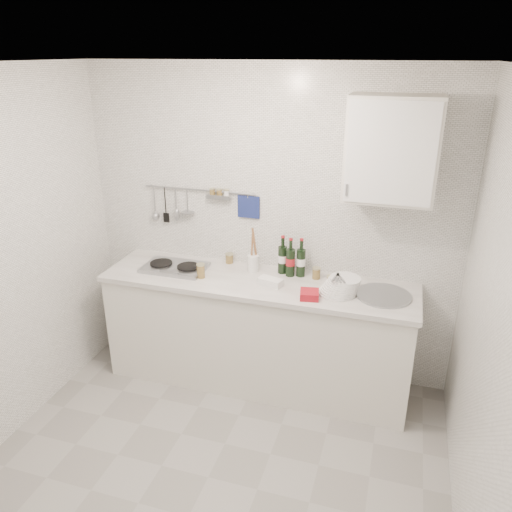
{
  "coord_description": "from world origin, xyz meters",
  "views": [
    {
      "loc": [
        1.01,
        -2.24,
        2.56
      ],
      "look_at": [
        0.05,
        0.9,
        1.2
      ],
      "focal_mm": 35.0,
      "sensor_mm": 36.0,
      "label": 1
    }
  ],
  "objects": [
    {
      "name": "floor",
      "position": [
        0.0,
        0.0,
        0.0
      ],
      "size": [
        3.0,
        3.0,
        0.0
      ],
      "primitive_type": "plane",
      "color": "gray",
      "rests_on": "ground"
    },
    {
      "name": "ceiling",
      "position": [
        0.0,
        0.0,
        2.5
      ],
      "size": [
        3.0,
        3.0,
        0.0
      ],
      "primitive_type": "plane",
      "rotation": [
        3.14,
        0.0,
        0.0
      ],
      "color": "silver",
      "rests_on": "back_wall"
    },
    {
      "name": "back_wall",
      "position": [
        0.0,
        1.4,
        1.25
      ],
      "size": [
        3.0,
        0.02,
        2.5
      ],
      "primitive_type": "cube",
      "color": "silver",
      "rests_on": "floor"
    },
    {
      "name": "wall_right",
      "position": [
        1.5,
        0.0,
        1.25
      ],
      "size": [
        0.02,
        2.8,
        2.5
      ],
      "primitive_type": "cube",
      "color": "silver",
      "rests_on": "floor"
    },
    {
      "name": "counter",
      "position": [
        0.01,
        1.1,
        0.43
      ],
      "size": [
        2.44,
        0.64,
        0.96
      ],
      "color": "silver",
      "rests_on": "floor"
    },
    {
      "name": "wall_rail",
      "position": [
        -0.6,
        1.37,
        1.43
      ],
      "size": [
        0.98,
        0.09,
        0.34
      ],
      "color": "#93969B",
      "rests_on": "back_wall"
    },
    {
      "name": "wall_cabinet",
      "position": [
        0.9,
        1.22,
        1.95
      ],
      "size": [
        0.6,
        0.38,
        0.7
      ],
      "color": "silver",
      "rests_on": "back_wall"
    },
    {
      "name": "plate_stack_hob",
      "position": [
        -0.82,
        1.09,
        0.93
      ],
      "size": [
        0.25,
        0.25,
        0.02
      ],
      "rotation": [
        0.0,
        0.0,
        0.04
      ],
      "color": "#46569F",
      "rests_on": "counter"
    },
    {
      "name": "plate_stack_sink",
      "position": [
        0.65,
        1.06,
        0.98
      ],
      "size": [
        0.3,
        0.28,
        0.13
      ],
      "rotation": [
        0.0,
        0.0,
        0.17
      ],
      "color": "white",
      "rests_on": "counter"
    },
    {
      "name": "wine_bottles",
      "position": [
        0.22,
        1.27,
        1.07
      ],
      "size": [
        0.23,
        0.11,
        0.31
      ],
      "rotation": [
        0.0,
        0.0,
        -0.11
      ],
      "color": "black",
      "rests_on": "counter"
    },
    {
      "name": "butter_dish",
      "position": [
        0.12,
        1.04,
        0.95
      ],
      "size": [
        0.2,
        0.14,
        0.05
      ],
      "primitive_type": "cube",
      "rotation": [
        0.0,
        0.0,
        -0.27
      ],
      "color": "white",
      "rests_on": "counter"
    },
    {
      "name": "strawberry_punnet",
      "position": [
        0.44,
        0.91,
        0.95
      ],
      "size": [
        0.15,
        0.15,
        0.06
      ],
      "primitive_type": "cube",
      "rotation": [
        0.0,
        0.0,
        0.18
      ],
      "color": "#A5121F",
      "rests_on": "counter"
    },
    {
      "name": "utensil_crock",
      "position": [
        -0.08,
        1.25,
        1.01
      ],
      "size": [
        0.09,
        0.09,
        0.37
      ],
      "rotation": [
        0.0,
        0.0,
        -0.42
      ],
      "color": "white",
      "rests_on": "counter"
    },
    {
      "name": "jar_a",
      "position": [
        -0.32,
        1.35,
        0.96
      ],
      "size": [
        0.07,
        0.07,
        0.08
      ],
      "rotation": [
        0.0,
        0.0,
        -0.0
      ],
      "color": "brown",
      "rests_on": "counter"
    },
    {
      "name": "jar_b",
      "position": [
        0.43,
        1.26,
        0.97
      ],
      "size": [
        0.07,
        0.07,
        0.09
      ],
      "rotation": [
        0.0,
        0.0,
        0.32
      ],
      "color": "brown",
      "rests_on": "counter"
    },
    {
      "name": "jar_c",
      "position": [
        0.55,
        1.18,
        0.96
      ],
      "size": [
        0.06,
        0.06,
        0.07
      ],
      "rotation": [
        0.0,
        0.0,
        -0.35
      ],
      "color": "brown",
      "rests_on": "counter"
    },
    {
      "name": "jar_d",
      "position": [
        -0.43,
        1.01,
        0.98
      ],
      "size": [
        0.07,
        0.07,
        0.12
      ],
      "rotation": [
        0.0,
        0.0,
        0.37
      ],
      "color": "brown",
      "rests_on": "counter"
    }
  ]
}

